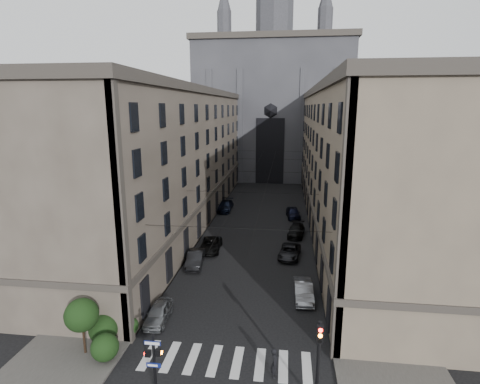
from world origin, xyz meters
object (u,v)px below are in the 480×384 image
at_px(car_right_midfar, 296,231).
at_px(traffic_light_right, 319,354).
at_px(car_left_midnear, 195,259).
at_px(car_left_far, 225,206).
at_px(car_right_near, 303,291).
at_px(gothic_tower, 273,100).
at_px(pedestrian_signal_left, 154,361).
at_px(pedestrian, 275,363).
at_px(car_right_midnear, 290,252).
at_px(car_left_midfar, 210,245).
at_px(car_right_far, 293,213).
at_px(car_left_near, 158,313).

bearing_deg(car_right_midfar, traffic_light_right, -81.68).
xyz_separation_m(car_left_midnear, car_left_far, (-0.33, 21.43, 0.03)).
distance_m(car_right_near, car_right_midfar, 16.36).
bearing_deg(car_left_far, gothic_tower, 79.87).
relative_size(pedestrian_signal_left, pedestrian, 2.10).
bearing_deg(car_right_midnear, car_left_midnear, -153.26).
xyz_separation_m(pedestrian_signal_left, car_right_midfar, (8.61, 28.82, -1.63)).
distance_m(car_left_midfar, car_right_midfar, 11.87).
height_order(car_left_midfar, car_left_far, car_left_far).
xyz_separation_m(car_right_near, car_right_far, (-0.56, 24.34, 0.06)).
distance_m(car_left_near, car_right_near, 12.34).
xyz_separation_m(car_right_midnear, pedestrian, (-0.99, -19.07, 0.30)).
relative_size(car_left_near, car_left_midfar, 0.82).
bearing_deg(car_right_far, car_right_midfar, -94.41).
bearing_deg(pedestrian, car_right_far, 6.21).
bearing_deg(car_right_midnear, car_left_midfar, -177.81).
distance_m(car_right_midnear, car_right_midfar, 7.33).
relative_size(traffic_light_right, car_right_midfar, 1.09).
bearing_deg(car_left_far, pedestrian_signal_left, -86.62).
height_order(car_right_midnear, car_right_midfar, car_right_midfar).
distance_m(pedestrian_signal_left, car_right_midfar, 30.13).
bearing_deg(car_right_midnear, car_right_far, 95.20).
bearing_deg(pedestrian_signal_left, pedestrian, 20.24).
bearing_deg(car_right_midfar, gothic_tower, 103.81).
height_order(pedestrian_signal_left, car_left_near, pedestrian_signal_left).
relative_size(traffic_light_right, pedestrian, 2.73).
bearing_deg(pedestrian_signal_left, car_left_far, 93.54).
xyz_separation_m(traffic_light_right, pedestrian, (-2.39, 2.06, -2.33)).
relative_size(traffic_light_right, car_left_far, 0.96).
height_order(gothic_tower, car_right_midfar, gothic_tower).
relative_size(gothic_tower, car_right_midnear, 12.35).
bearing_deg(car_right_far, car_left_far, 159.21).
distance_m(car_left_midnear, car_right_near, 12.36).
relative_size(car_left_midfar, pedestrian, 2.58).
relative_size(gothic_tower, car_left_midnear, 12.66).
bearing_deg(car_left_midnear, car_right_near, -33.55).
bearing_deg(car_right_midnear, car_right_midfar, 90.44).
xyz_separation_m(gothic_tower, traffic_light_right, (5.60, -73.04, -14.51)).
xyz_separation_m(gothic_tower, car_right_near, (5.36, -60.99, -17.07)).
bearing_deg(gothic_tower, pedestrian, -87.41).
relative_size(car_left_midnear, car_left_midfar, 0.93).
bearing_deg(car_right_far, car_left_midfar, -130.40).
bearing_deg(car_right_near, pedestrian, -104.30).
bearing_deg(pedestrian, car_right_midfar, 4.77).
distance_m(car_right_far, pedestrian, 34.36).
bearing_deg(pedestrian, pedestrian_signal_left, 119.10).
relative_size(traffic_light_right, car_left_midnear, 1.14).
bearing_deg(car_left_near, car_left_far, 87.82).
bearing_deg(car_left_near, gothic_tower, 82.64).
bearing_deg(pedestrian_signal_left, car_right_midnear, 70.31).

